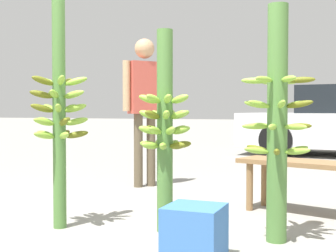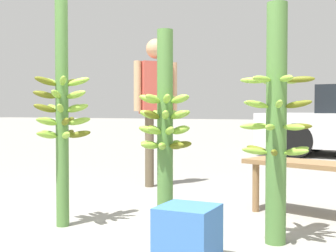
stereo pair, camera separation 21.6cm
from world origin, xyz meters
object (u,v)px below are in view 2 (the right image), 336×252
object	(u,v)px
banana_stalk_center	(165,128)
produce_crate	(188,234)
banana_stalk_right	(276,122)
vendor_person	(156,96)
banana_stalk_left	(62,112)
market_bench	(320,172)

from	to	relation	value
banana_stalk_center	produce_crate	xyz separation A→B (m)	(0.42, -0.56, -0.60)
banana_stalk_right	vendor_person	xyz separation A→B (m)	(-1.80, 1.76, 0.24)
produce_crate	banana_stalk_center	bearing A→B (deg)	126.91
banana_stalk_center	vendor_person	distance (m)	2.07
banana_stalk_center	produce_crate	bearing A→B (deg)	-53.09
banana_stalk_left	banana_stalk_center	size ratio (longest dim) A/B	1.17
banana_stalk_right	banana_stalk_left	bearing A→B (deg)	-171.71
banana_stalk_left	vendor_person	bearing A→B (deg)	95.77
vendor_person	produce_crate	size ratio (longest dim) A/B	5.23
banana_stalk_left	vendor_person	world-z (taller)	banana_stalk_left
banana_stalk_left	market_bench	world-z (taller)	banana_stalk_left
banana_stalk_left	banana_stalk_center	world-z (taller)	banana_stalk_left
market_bench	banana_stalk_left	bearing A→B (deg)	-130.02
banana_stalk_right	banana_stalk_center	bearing A→B (deg)	-177.61
banana_stalk_center	market_bench	size ratio (longest dim) A/B	1.10
vendor_person	market_bench	distance (m)	2.25
banana_stalk_right	vendor_person	world-z (taller)	vendor_person
banana_stalk_left	banana_stalk_right	xyz separation A→B (m)	(1.59, 0.23, -0.07)
vendor_person	market_bench	size ratio (longest dim) A/B	1.28
banana_stalk_left	vendor_person	xyz separation A→B (m)	(-0.20, 2.00, 0.18)
market_bench	produce_crate	distance (m)	1.60
vendor_person	produce_crate	distance (m)	2.89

